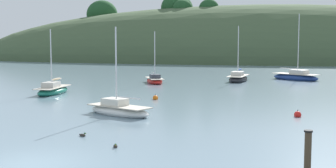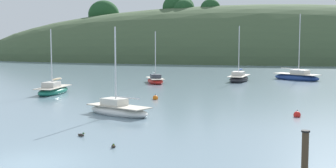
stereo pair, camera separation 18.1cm
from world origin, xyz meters
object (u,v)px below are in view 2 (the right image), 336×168
mooring_buoy_outer (155,98)px  duck_lone_left (114,146)px  sailboat_orange_cutter (118,110)px  sailboat_white_near (297,77)px  sailboat_grey_yawl (239,78)px  jetty_piling (305,151)px  sailboat_teal_outer (155,80)px  mooring_buoy_inner (297,115)px  duck_straggler (81,135)px  sailboat_navy_dinghy (53,90)px

mooring_buoy_outer → duck_lone_left: mooring_buoy_outer is taller
sailboat_orange_cutter → duck_lone_left: 8.71m
sailboat_orange_cutter → sailboat_white_near: size_ratio=0.68×
sailboat_grey_yawl → jetty_piling: sailboat_grey_yawl is taller
sailboat_teal_outer → mooring_buoy_outer: size_ratio=11.12×
mooring_buoy_inner → sailboat_white_near: bearing=88.7°
sailboat_white_near → jetty_piling: bearing=-91.0°
duck_straggler → jetty_piling: 10.72m
mooring_buoy_outer → sailboat_grey_yawl: bearing=76.0°
sailboat_white_near → duck_lone_left: size_ratio=20.10×
sailboat_teal_outer → jetty_piling: (14.93, -31.68, 0.44)m
mooring_buoy_outer → sailboat_orange_cutter: bearing=-90.8°
sailboat_white_near → mooring_buoy_inner: (-0.66, -28.38, -0.26)m
sailboat_teal_outer → sailboat_white_near: bearing=28.6°
sailboat_white_near → duck_lone_left: (-8.50, -38.60, -0.33)m
sailboat_grey_yawl → mooring_buoy_inner: bearing=-76.3°
sailboat_grey_yawl → mooring_buoy_outer: (-4.72, -18.89, -0.24)m
sailboat_navy_dinghy → mooring_buoy_inner: sailboat_navy_dinghy is taller
sailboat_grey_yawl → sailboat_teal_outer: bearing=-151.8°
sailboat_grey_yawl → mooring_buoy_inner: sailboat_grey_yawl is taller
jetty_piling → sailboat_navy_dinghy: bearing=137.3°
sailboat_teal_outer → mooring_buoy_outer: bearing=-73.3°
sailboat_navy_dinghy → duck_lone_left: bearing=-53.7°
sailboat_grey_yawl → duck_straggler: sailboat_grey_yawl is taller
jetty_piling → duck_lone_left: bearing=168.2°
mooring_buoy_inner → jetty_piling: jetty_piling is taller
sailboat_white_near → mooring_buoy_outer: size_ratio=15.33×
sailboat_teal_outer → jetty_piling: sailboat_teal_outer is taller
sailboat_orange_cutter → mooring_buoy_outer: (0.11, 7.80, -0.18)m
duck_straggler → sailboat_orange_cutter: bearing=95.6°
sailboat_navy_dinghy → mooring_buoy_inner: bearing=-19.3°
sailboat_teal_outer → duck_straggler: sailboat_teal_outer is taller
mooring_buoy_inner → mooring_buoy_outer: bearing=151.9°
sailboat_orange_cutter → jetty_piling: (10.80, -9.79, 0.44)m
duck_lone_left → duck_straggler: same height
mooring_buoy_outer → jetty_piling: (10.69, -17.59, 0.62)m
sailboat_white_near → mooring_buoy_inner: 28.39m
duck_lone_left → duck_straggler: size_ratio=0.98×
sailboat_navy_dinghy → duck_straggler: 18.89m
sailboat_navy_dinghy → sailboat_orange_cutter: bearing=-43.3°
sailboat_grey_yawl → duck_lone_left: 34.90m
duck_lone_left → jetty_piling: (7.80, -1.62, 0.69)m
sailboat_grey_yawl → duck_lone_left: size_ratio=16.32×
sailboat_navy_dinghy → duck_straggler: bearing=-56.3°
sailboat_white_near → jetty_piling: sailboat_white_near is taller
sailboat_orange_cutter → sailboat_navy_dinghy: size_ratio=0.96×
mooring_buoy_outer → duck_straggler: size_ratio=1.28×
mooring_buoy_inner → mooring_buoy_outer: size_ratio=1.00×
sailboat_navy_dinghy → mooring_buoy_inner: size_ratio=10.93×
mooring_buoy_outer → duck_lone_left: size_ratio=1.31×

